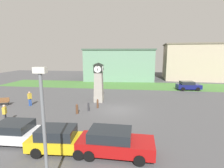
{
  "coord_description": "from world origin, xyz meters",
  "views": [
    {
      "loc": [
        1.8,
        -18.07,
        6.02
      ],
      "look_at": [
        -1.1,
        3.18,
        2.27
      ],
      "focal_mm": 28.0,
      "sensor_mm": 36.0,
      "label": 1
    }
  ],
  "objects_px": {
    "pedestrian_near_bench": "(5,112)",
    "bollard_near_tower": "(77,109)",
    "pedestrian_crossing_lot": "(30,98)",
    "car_near_tower": "(60,139)",
    "bollard_mid_row": "(88,107)",
    "car_far_lot": "(188,86)",
    "bench": "(2,101)",
    "bollard_far_row": "(98,103)",
    "street_lamp_near_road": "(44,123)",
    "car_by_building": "(114,142)",
    "clock_tower": "(99,83)",
    "car_navy_sedan": "(17,132)"
  },
  "relations": [
    {
      "from": "car_near_tower",
      "to": "street_lamp_near_road",
      "type": "height_order",
      "value": "street_lamp_near_road"
    },
    {
      "from": "bench",
      "to": "pedestrian_near_bench",
      "type": "bearing_deg",
      "value": -47.78
    },
    {
      "from": "bollard_near_tower",
      "to": "street_lamp_near_road",
      "type": "height_order",
      "value": "street_lamp_near_road"
    },
    {
      "from": "bollard_far_row",
      "to": "bench",
      "type": "xyz_separation_m",
      "value": [
        -11.32,
        -0.62,
        0.0
      ]
    },
    {
      "from": "bollard_near_tower",
      "to": "bollard_far_row",
      "type": "distance_m",
      "value": 2.7
    },
    {
      "from": "car_near_tower",
      "to": "car_far_lot",
      "type": "distance_m",
      "value": 24.35
    },
    {
      "from": "street_lamp_near_road",
      "to": "bench",
      "type": "bearing_deg",
      "value": 135.68
    },
    {
      "from": "bollard_far_row",
      "to": "car_near_tower",
      "type": "bearing_deg",
      "value": -92.49
    },
    {
      "from": "bollard_mid_row",
      "to": "car_near_tower",
      "type": "height_order",
      "value": "car_near_tower"
    },
    {
      "from": "bollard_far_row",
      "to": "car_near_tower",
      "type": "distance_m",
      "value": 8.9
    },
    {
      "from": "car_navy_sedan",
      "to": "car_far_lot",
      "type": "distance_m",
      "value": 25.83
    },
    {
      "from": "bollard_mid_row",
      "to": "pedestrian_crossing_lot",
      "type": "distance_m",
      "value": 7.29
    },
    {
      "from": "bench",
      "to": "clock_tower",
      "type": "bearing_deg",
      "value": 16.45
    },
    {
      "from": "pedestrian_crossing_lot",
      "to": "car_far_lot",
      "type": "bearing_deg",
      "value": 29.52
    },
    {
      "from": "pedestrian_crossing_lot",
      "to": "street_lamp_near_road",
      "type": "bearing_deg",
      "value": -54.62
    },
    {
      "from": "car_far_lot",
      "to": "bench",
      "type": "bearing_deg",
      "value": -153.27
    },
    {
      "from": "car_far_lot",
      "to": "pedestrian_crossing_lot",
      "type": "bearing_deg",
      "value": -150.48
    },
    {
      "from": "car_navy_sedan",
      "to": "car_near_tower",
      "type": "xyz_separation_m",
      "value": [
        3.37,
        -0.64,
        0.04
      ]
    },
    {
      "from": "bollard_mid_row",
      "to": "bench",
      "type": "height_order",
      "value": "bollard_mid_row"
    },
    {
      "from": "car_near_tower",
      "to": "pedestrian_crossing_lot",
      "type": "height_order",
      "value": "pedestrian_crossing_lot"
    },
    {
      "from": "clock_tower",
      "to": "car_navy_sedan",
      "type": "distance_m",
      "value": 11.48
    },
    {
      "from": "bollard_near_tower",
      "to": "bollard_mid_row",
      "type": "xyz_separation_m",
      "value": [
        0.91,
        1.05,
        -0.05
      ]
    },
    {
      "from": "pedestrian_near_bench",
      "to": "pedestrian_crossing_lot",
      "type": "relative_size",
      "value": 0.96
    },
    {
      "from": "bench",
      "to": "pedestrian_near_bench",
      "type": "xyz_separation_m",
      "value": [
        4.15,
        -4.58,
        0.4
      ]
    },
    {
      "from": "bollard_far_row",
      "to": "car_navy_sedan",
      "type": "distance_m",
      "value": 9.06
    },
    {
      "from": "clock_tower",
      "to": "bollard_mid_row",
      "type": "relative_size",
      "value": 5.43
    },
    {
      "from": "bollard_far_row",
      "to": "bench",
      "type": "height_order",
      "value": "bollard_far_row"
    },
    {
      "from": "bench",
      "to": "pedestrian_crossing_lot",
      "type": "bearing_deg",
      "value": 6.53
    },
    {
      "from": "pedestrian_near_bench",
      "to": "bollard_near_tower",
      "type": "bearing_deg",
      "value": 29.08
    },
    {
      "from": "car_far_lot",
      "to": "pedestrian_crossing_lot",
      "type": "distance_m",
      "value": 23.92
    },
    {
      "from": "car_by_building",
      "to": "bench",
      "type": "xyz_separation_m",
      "value": [
        -14.29,
        8.19,
        -0.28
      ]
    },
    {
      "from": "car_far_lot",
      "to": "pedestrian_near_bench",
      "type": "height_order",
      "value": "pedestrian_near_bench"
    },
    {
      "from": "pedestrian_near_bench",
      "to": "car_far_lot",
      "type": "bearing_deg",
      "value": 39.93
    },
    {
      "from": "car_by_building",
      "to": "bench",
      "type": "bearing_deg",
      "value": 150.18
    },
    {
      "from": "clock_tower",
      "to": "car_far_lot",
      "type": "xyz_separation_m",
      "value": [
        13.25,
        8.95,
        -1.69
      ]
    },
    {
      "from": "bollard_far_row",
      "to": "car_navy_sedan",
      "type": "height_order",
      "value": "car_navy_sedan"
    },
    {
      "from": "pedestrian_crossing_lot",
      "to": "street_lamp_near_road",
      "type": "height_order",
      "value": "street_lamp_near_road"
    },
    {
      "from": "bench",
      "to": "street_lamp_near_road",
      "type": "xyz_separation_m",
      "value": [
        11.8,
        -11.52,
        2.71
      ]
    },
    {
      "from": "bollard_far_row",
      "to": "pedestrian_crossing_lot",
      "type": "xyz_separation_m",
      "value": [
        -7.98,
        -0.23,
        0.45
      ]
    },
    {
      "from": "bollard_far_row",
      "to": "car_far_lot",
      "type": "xyz_separation_m",
      "value": [
        12.84,
        11.55,
        0.24
      ]
    },
    {
      "from": "bollard_far_row",
      "to": "pedestrian_near_bench",
      "type": "height_order",
      "value": "pedestrian_near_bench"
    },
    {
      "from": "car_far_lot",
      "to": "pedestrian_near_bench",
      "type": "xyz_separation_m",
      "value": [
        -20.01,
        -16.75,
        0.17
      ]
    },
    {
      "from": "bollard_far_row",
      "to": "car_by_building",
      "type": "relative_size",
      "value": 0.23
    },
    {
      "from": "pedestrian_crossing_lot",
      "to": "car_near_tower",
      "type": "bearing_deg",
      "value": -48.76
    },
    {
      "from": "car_by_building",
      "to": "clock_tower",
      "type": "bearing_deg",
      "value": 106.48
    },
    {
      "from": "car_far_lot",
      "to": "street_lamp_near_road",
      "type": "relative_size",
      "value": 0.71
    },
    {
      "from": "clock_tower",
      "to": "car_far_lot",
      "type": "relative_size",
      "value": 1.25
    },
    {
      "from": "car_far_lot",
      "to": "pedestrian_near_bench",
      "type": "relative_size",
      "value": 2.42
    },
    {
      "from": "car_navy_sedan",
      "to": "street_lamp_near_road",
      "type": "bearing_deg",
      "value": -42.62
    },
    {
      "from": "car_far_lot",
      "to": "car_near_tower",
      "type": "bearing_deg",
      "value": -122.89
    }
  ]
}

